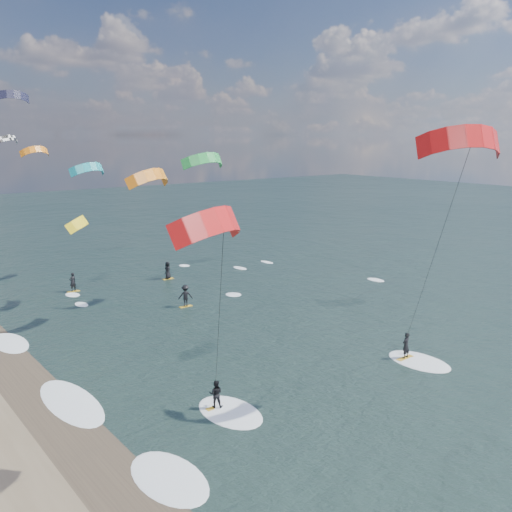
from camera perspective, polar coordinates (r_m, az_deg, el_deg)
ground at (r=27.26m, az=18.39°, el=-18.59°), size 260.00×260.00×0.00m
wet_sand_strip at (r=27.50m, az=-16.59°, el=-18.17°), size 3.00×240.00×0.00m
kitesurfer_near_a at (r=29.33m, az=19.63°, el=5.88°), size 7.79×9.03×14.61m
kitesurfer_near_b at (r=23.11m, az=-3.14°, el=-4.34°), size 6.82×8.48×11.92m
far_kitesurfers at (r=49.98m, az=-9.59°, el=-2.90°), size 9.97×10.86×1.83m
bg_kite_field at (r=69.90m, az=-21.11°, el=9.82°), size 12.04×66.66×11.79m
shoreline_surf at (r=31.84m, az=-17.76°, el=-13.89°), size 2.40×79.40×0.11m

